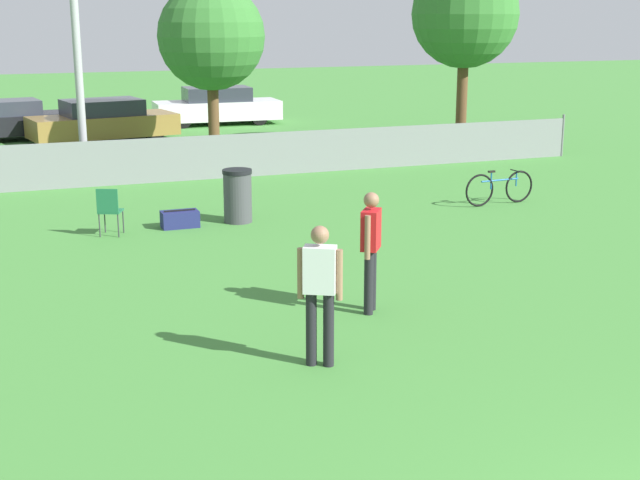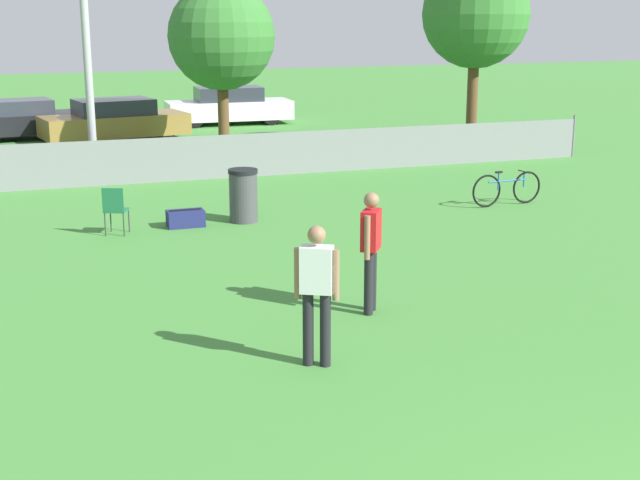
% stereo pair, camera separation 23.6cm
% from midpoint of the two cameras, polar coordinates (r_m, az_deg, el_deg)
% --- Properties ---
extents(fence_backline, '(20.56, 0.07, 1.21)m').
position_cam_midpoint_polar(fence_backline, '(22.54, -6.90, 5.30)').
color(fence_backline, gray).
rests_on(fence_backline, ground_plane).
extents(tree_near_pole, '(3.05, 3.05, 4.92)m').
position_cam_midpoint_polar(tree_near_pole, '(26.05, -7.24, 12.77)').
color(tree_near_pole, brown).
rests_on(tree_near_pole, ground_plane).
extents(tree_far_right, '(3.11, 3.11, 5.56)m').
position_cam_midpoint_polar(tree_far_right, '(26.95, 9.01, 14.04)').
color(tree_far_right, brown).
rests_on(tree_far_right, ground_plane).
extents(player_defender_red, '(0.40, 0.45, 1.71)m').
position_cam_midpoint_polar(player_defender_red, '(12.27, 2.72, -0.24)').
color(player_defender_red, black).
rests_on(player_defender_red, ground_plane).
extents(player_receiver_white, '(0.48, 0.37, 1.71)m').
position_cam_midpoint_polar(player_receiver_white, '(10.39, -0.66, -2.97)').
color(player_receiver_white, black).
rests_on(player_receiver_white, ground_plane).
extents(folding_chair_sideline, '(0.53, 0.53, 0.92)m').
position_cam_midpoint_polar(folding_chair_sideline, '(17.07, -13.72, 1.99)').
color(folding_chair_sideline, '#333338').
rests_on(folding_chair_sideline, ground_plane).
extents(bicycle_sideline, '(1.75, 0.44, 0.76)m').
position_cam_midpoint_polar(bicycle_sideline, '(19.74, 11.08, 3.30)').
color(bicycle_sideline, black).
rests_on(bicycle_sideline, ground_plane).
extents(trash_bin, '(0.59, 0.59, 1.06)m').
position_cam_midpoint_polar(trash_bin, '(17.80, -5.67, 2.84)').
color(trash_bin, '#3F3F44').
rests_on(trash_bin, ground_plane).
extents(gear_bag_sideline, '(0.72, 0.39, 0.35)m').
position_cam_midpoint_polar(gear_bag_sideline, '(17.58, -9.33, 1.33)').
color(gear_bag_sideline, navy).
rests_on(gear_bag_sideline, ground_plane).
extents(parked_car_dark, '(4.42, 2.32, 1.29)m').
position_cam_midpoint_polar(parked_car_dark, '(30.97, -19.75, 7.21)').
color(parked_car_dark, black).
rests_on(parked_car_dark, ground_plane).
extents(parked_car_tan, '(4.83, 2.61, 1.36)m').
position_cam_midpoint_polar(parked_car_tan, '(29.70, -13.94, 7.39)').
color(parked_car_tan, black).
rests_on(parked_car_tan, ground_plane).
extents(parked_car_white, '(4.63, 1.80, 1.38)m').
position_cam_midpoint_polar(parked_car_white, '(33.54, -6.80, 8.49)').
color(parked_car_white, black).
rests_on(parked_car_white, ground_plane).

